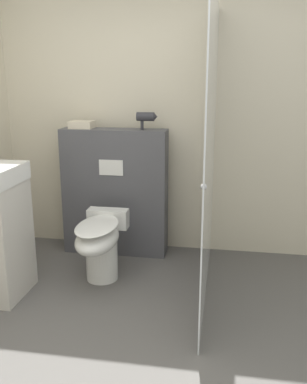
# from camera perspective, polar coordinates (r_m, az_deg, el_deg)

# --- Properties ---
(ground_plane) EXTENTS (12.00, 12.00, 0.00)m
(ground_plane) POSITION_cam_1_polar(r_m,az_deg,el_deg) (2.66, -4.50, -23.04)
(ground_plane) COLOR #565451
(wall_back) EXTENTS (8.00, 0.06, 2.50)m
(wall_back) POSITION_cam_1_polar(r_m,az_deg,el_deg) (4.04, 2.00, 9.57)
(wall_back) COLOR beige
(wall_back) RESTS_ON ground_plane
(partition_panel) EXTENTS (0.97, 0.25, 1.18)m
(partition_panel) POSITION_cam_1_polar(r_m,az_deg,el_deg) (4.03, -5.13, -0.01)
(partition_panel) COLOR #4C4C51
(partition_panel) RESTS_ON ground_plane
(shower_glass) EXTENTS (0.04, 1.69, 2.20)m
(shower_glass) POSITION_cam_1_polar(r_m,az_deg,el_deg) (3.16, 7.58, 5.11)
(shower_glass) COLOR silver
(shower_glass) RESTS_ON ground_plane
(toilet) EXTENTS (0.35, 0.67, 0.54)m
(toilet) POSITION_cam_1_polar(r_m,az_deg,el_deg) (3.53, -7.14, -6.70)
(toilet) COLOR white
(toilet) RESTS_ON ground_plane
(hair_drier) EXTENTS (0.18, 0.08, 0.16)m
(hair_drier) POSITION_cam_1_polar(r_m,az_deg,el_deg) (3.83, -0.95, 9.95)
(hair_drier) COLOR #2D2D33
(hair_drier) RESTS_ON partition_panel
(folded_towel) EXTENTS (0.21, 0.17, 0.07)m
(folded_towel) POSITION_cam_1_polar(r_m,az_deg,el_deg) (4.02, -9.54, 8.86)
(folded_towel) COLOR beige
(folded_towel) RESTS_ON partition_panel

